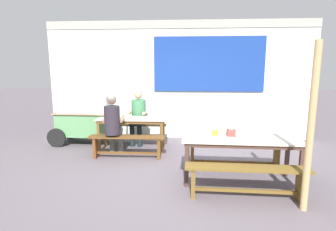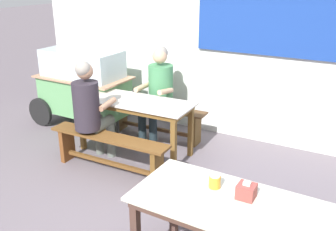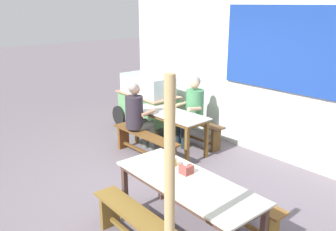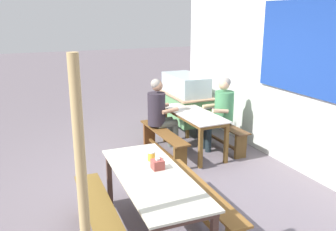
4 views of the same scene
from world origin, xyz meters
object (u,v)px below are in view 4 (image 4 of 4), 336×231
dining_table_far (194,117)px  bench_near_front (101,220)px  person_center_facing (221,109)px  tissue_box (158,164)px  bench_far_back (221,132)px  bench_near_back (200,200)px  person_left_back_turned (160,111)px  condiment_jar (151,156)px  bench_far_front (163,140)px  wooden_support_post (82,188)px  dining_table_near (153,181)px  food_cart (185,99)px

dining_table_far → bench_near_front: 3.01m
person_center_facing → tissue_box: size_ratio=10.11×
bench_far_back → bench_near_back: size_ratio=0.84×
person_left_back_turned → bench_near_back: bearing=-11.0°
dining_table_far → bench_near_front: (2.07, -2.17, -0.33)m
bench_near_back → person_left_back_turned: bearing=169.0°
condiment_jar → bench_near_front: bearing=-62.6°
bench_far_back → bench_near_back: (2.11, -1.58, 0.02)m
bench_far_front → person_center_facing: (0.03, 1.12, 0.44)m
bench_far_front → tissue_box: tissue_box is taller
condiment_jar → person_center_facing: bearing=129.9°
bench_far_back → bench_near_front: size_ratio=0.86×
wooden_support_post → dining_table_near: bearing=128.0°
dining_table_near → condiment_jar: 0.43m
dining_table_far → wooden_support_post: size_ratio=0.72×
bench_near_front → food_cart: bearing=141.7°
food_cart → tissue_box: bearing=-30.9°
bench_near_front → person_center_facing: size_ratio=1.30×
food_cart → condiment_jar: 3.46m
bench_near_front → food_cart: 4.20m
bench_far_front → food_cart: food_cart is taller
dining_table_far → bench_far_back: dining_table_far is taller
dining_table_near → wooden_support_post: size_ratio=0.87×
wooden_support_post → bench_far_front: bearing=146.0°
bench_far_back → tissue_box: size_ratio=11.28×
dining_table_far → tissue_box: size_ratio=11.77×
bench_near_back → person_center_facing: bearing=143.5°
food_cart → tissue_box: food_cart is taller
dining_table_far → food_cart: size_ratio=0.91×
food_cart → wooden_support_post: (3.97, -2.86, 0.40)m
food_cart → person_left_back_turned: 1.33m
dining_table_far → bench_far_front: size_ratio=1.00×
food_cart → bench_near_front: bearing=-38.3°
bench_near_back → food_cart: size_ratio=1.04×
bench_far_front → dining_table_far: bearing=91.3°
bench_far_back → person_left_back_turned: (-0.27, -1.12, 0.45)m
bench_near_back → dining_table_far: bearing=154.8°
dining_table_near → bench_far_back: (-2.10, 2.17, -0.36)m
bench_near_back → dining_table_near: bearing=-91.5°
bench_near_back → condiment_jar: 0.77m
bench_far_front → person_left_back_turned: (-0.30, 0.06, 0.44)m
bench_far_back → wooden_support_post: (2.77, -3.03, 0.78)m
person_center_facing → bench_far_front: bearing=-91.7°
dining_table_far → person_center_facing: 0.54m
condiment_jar → wooden_support_post: wooden_support_post is taller
dining_table_near → condiment_jar: condiment_jar is taller
bench_far_back → wooden_support_post: bearing=-47.5°
bench_near_front → condiment_jar: condiment_jar is taller
bench_near_front → condiment_jar: 0.94m
bench_near_front → wooden_support_post: (0.69, -0.27, 0.76)m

